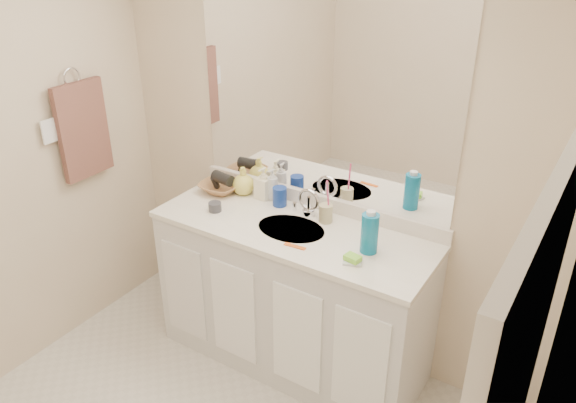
# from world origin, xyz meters

# --- Properties ---
(wall_back) EXTENTS (2.60, 0.02, 2.40)m
(wall_back) POSITION_xyz_m (0.00, 1.30, 1.20)
(wall_back) COLOR beige
(wall_back) RESTS_ON floor
(vanity_cabinet) EXTENTS (1.50, 0.55, 0.85)m
(vanity_cabinet) POSITION_xyz_m (0.00, 1.02, 0.42)
(vanity_cabinet) COLOR silver
(vanity_cabinet) RESTS_ON floor
(countertop) EXTENTS (1.52, 0.57, 0.03)m
(countertop) POSITION_xyz_m (0.00, 1.02, 0.86)
(countertop) COLOR white
(countertop) RESTS_ON vanity_cabinet
(backsplash) EXTENTS (1.52, 0.03, 0.08)m
(backsplash) POSITION_xyz_m (0.00, 1.29, 0.92)
(backsplash) COLOR white
(backsplash) RESTS_ON countertop
(sink_basin) EXTENTS (0.37, 0.37, 0.02)m
(sink_basin) POSITION_xyz_m (0.00, 1.00, 0.87)
(sink_basin) COLOR silver
(sink_basin) RESTS_ON countertop
(faucet) EXTENTS (0.02, 0.02, 0.11)m
(faucet) POSITION_xyz_m (0.00, 1.18, 0.94)
(faucet) COLOR silver
(faucet) RESTS_ON countertop
(mirror) EXTENTS (1.48, 0.01, 1.20)m
(mirror) POSITION_xyz_m (0.00, 1.29, 1.56)
(mirror) COLOR white
(mirror) RESTS_ON wall_back
(blue_mug) EXTENTS (0.09, 0.09, 0.11)m
(blue_mug) POSITION_xyz_m (-0.20, 1.20, 0.93)
(blue_mug) COLOR navy
(blue_mug) RESTS_ON countertop
(tan_cup) EXTENTS (0.08, 0.08, 0.10)m
(tan_cup) POSITION_xyz_m (0.11, 1.17, 0.93)
(tan_cup) COLOR #BFB687
(tan_cup) RESTS_ON countertop
(toothbrush) EXTENTS (0.01, 0.04, 0.19)m
(toothbrush) POSITION_xyz_m (0.12, 1.17, 1.03)
(toothbrush) COLOR #F8417F
(toothbrush) RESTS_ON tan_cup
(mouthwash_bottle) EXTENTS (0.09, 0.09, 0.20)m
(mouthwash_bottle) POSITION_xyz_m (0.44, 1.02, 0.98)
(mouthwash_bottle) COLOR #0D6E9E
(mouthwash_bottle) RESTS_ON countertop
(soap_dish) EXTENTS (0.11, 0.10, 0.01)m
(soap_dish) POSITION_xyz_m (0.42, 0.89, 0.89)
(soap_dish) COLOR silver
(soap_dish) RESTS_ON countertop
(green_soap) EXTENTS (0.08, 0.07, 0.03)m
(green_soap) POSITION_xyz_m (0.42, 0.89, 0.90)
(green_soap) COLOR #86DE36
(green_soap) RESTS_ON soap_dish
(orange_comb) EXTENTS (0.12, 0.03, 0.00)m
(orange_comb) POSITION_xyz_m (0.11, 0.86, 0.88)
(orange_comb) COLOR orange
(orange_comb) RESTS_ON countertop
(dark_jar) EXTENTS (0.08, 0.08, 0.05)m
(dark_jar) POSITION_xyz_m (-0.46, 0.95, 0.91)
(dark_jar) COLOR #3A3A41
(dark_jar) RESTS_ON countertop
(soap_bottle_white) EXTENTS (0.07, 0.08, 0.18)m
(soap_bottle_white) POSITION_xyz_m (-0.27, 1.24, 0.97)
(soap_bottle_white) COLOR silver
(soap_bottle_white) RESTS_ON countertop
(soap_bottle_cream) EXTENTS (0.09, 0.09, 0.19)m
(soap_bottle_cream) POSITION_xyz_m (-0.32, 1.23, 0.97)
(soap_bottle_cream) COLOR #FEF6CF
(soap_bottle_cream) RESTS_ON countertop
(soap_bottle_yellow) EXTENTS (0.15, 0.15, 0.17)m
(soap_bottle_yellow) POSITION_xyz_m (-0.46, 1.21, 0.96)
(soap_bottle_yellow) COLOR #E7DC5A
(soap_bottle_yellow) RESTS_ON countertop
(wicker_basket) EXTENTS (0.24, 0.24, 0.06)m
(wicker_basket) POSITION_xyz_m (-0.59, 1.16, 0.91)
(wicker_basket) COLOR #99673E
(wicker_basket) RESTS_ON countertop
(hair_dryer) EXTENTS (0.14, 0.09, 0.07)m
(hair_dryer) POSITION_xyz_m (-0.57, 1.16, 0.97)
(hair_dryer) COLOR black
(hair_dryer) RESTS_ON wicker_basket
(towel_ring) EXTENTS (0.01, 0.11, 0.11)m
(towel_ring) POSITION_xyz_m (-1.27, 0.77, 1.55)
(towel_ring) COLOR silver
(towel_ring) RESTS_ON wall_left
(hand_towel) EXTENTS (0.04, 0.32, 0.55)m
(hand_towel) POSITION_xyz_m (-1.25, 0.77, 1.25)
(hand_towel) COLOR #4D2F29
(hand_towel) RESTS_ON towel_ring
(switch_plate) EXTENTS (0.01, 0.08, 0.13)m
(switch_plate) POSITION_xyz_m (-1.27, 0.57, 1.30)
(switch_plate) COLOR white
(switch_plate) RESTS_ON wall_left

